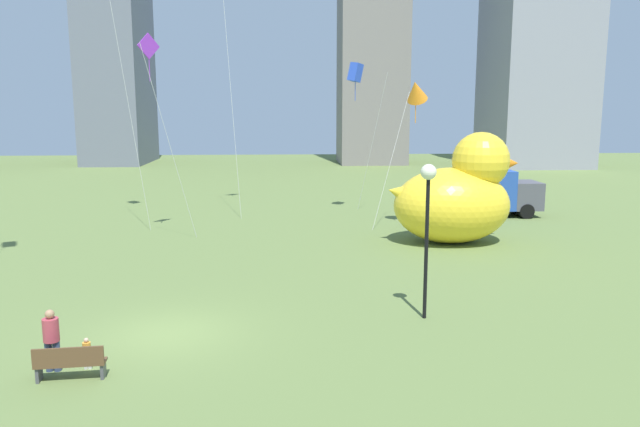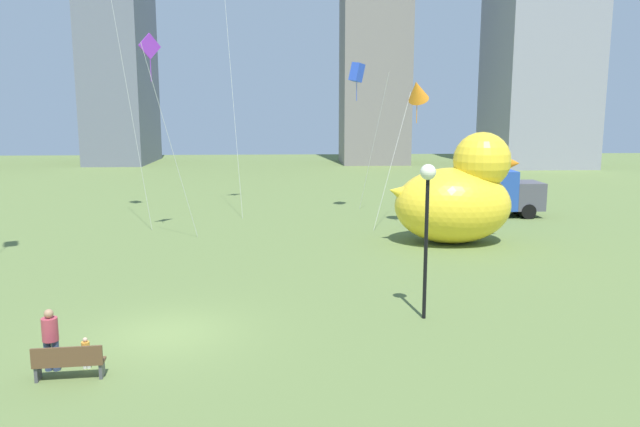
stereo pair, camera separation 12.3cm
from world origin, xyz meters
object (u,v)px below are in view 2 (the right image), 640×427
box_truck (488,193)px  kite_blue (357,73)px  person_child (86,351)px  kite_orange (417,91)px  park_bench (69,362)px  kite_purple (151,54)px  lamppost (427,199)px  giant_inflatable_duck (458,196)px  person_adult (50,337)px

box_truck → kite_blue: kite_blue is taller
person_child → kite_blue: 26.21m
kite_blue → kite_orange: bearing=-64.1°
park_bench → kite_orange: size_ratio=0.21×
person_child → kite_purple: size_ratio=0.08×
kite_purple → box_truck: bearing=16.0°
person_child → box_truck: 28.01m
person_child → kite_orange: 22.52m
lamppost → box_truck: (8.01, 18.41, -2.42)m
lamppost → kite_blue: 20.20m
kite_blue → person_child: bearing=-112.5°
person_child → kite_blue: (9.53, 22.99, 8.24)m
person_child → kite_blue: bearing=67.5°
person_child → lamppost: (9.59, 3.38, 3.40)m
box_truck → giant_inflatable_duck: bearing=-118.3°
lamppost → person_child: bearing=-160.6°
giant_inflatable_duck → kite_purple: (-15.03, 1.91, 6.91)m
person_adult → park_bench: bearing=-43.5°
park_bench → person_child: park_bench is taller
person_adult → kite_blue: kite_blue is taller
box_truck → kite_purple: 21.24m
box_truck → park_bench: bearing=-128.4°
box_truck → kite_purple: (-18.99, -5.44, 7.79)m
person_adult → lamppost: 11.37m
lamppost → kite_purple: 17.82m
person_child → lamppost: bearing=19.4°
kite_blue → kite_purple: size_ratio=0.91×
kite_blue → kite_purple: kite_purple is taller
giant_inflatable_duck → person_adult: bearing=-134.9°
park_bench → person_child: (0.21, 0.67, -0.01)m
kite_orange → kite_blue: kite_blue is taller
giant_inflatable_duck → kite_orange: bearing=115.1°
park_bench → giant_inflatable_duck: giant_inflatable_duck is taller
kite_purple → park_bench: bearing=-86.0°
person_adult → person_child: size_ratio=1.94×
box_truck → kite_purple: kite_purple is taller
lamppost → kite_orange: size_ratio=0.60×
person_child → box_truck: size_ratio=0.14×
kite_orange → kite_blue: 6.10m
person_adult → giant_inflatable_duck: 20.54m
kite_orange → person_child: bearing=-124.6°
lamppost → kite_purple: bearing=130.3°
box_truck → kite_orange: kite_orange is taller
person_adult → kite_orange: 22.91m
box_truck → kite_blue: (-8.06, 1.21, 7.26)m
giant_inflatable_duck → kite_orange: 6.25m
park_bench → box_truck: size_ratio=0.28×
park_bench → kite_blue: bearing=67.6°
person_adult → kite_orange: kite_orange is taller
person_adult → person_child: bearing=4.7°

